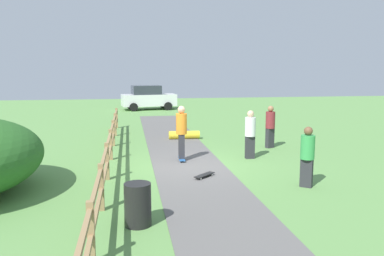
{
  "coord_description": "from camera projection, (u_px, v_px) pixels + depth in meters",
  "views": [
    {
      "loc": [
        -1.94,
        -12.74,
        3.23
      ],
      "look_at": [
        0.42,
        1.79,
        1.0
      ],
      "focal_mm": 36.78,
      "sensor_mm": 36.0,
      "label": 1
    }
  ],
  "objects": [
    {
      "name": "ground_plane",
      "position": [
        188.0,
        165.0,
        13.23
      ],
      "size": [
        60.0,
        60.0,
        0.0
      ],
      "primitive_type": "plane",
      "color": "#60934C"
    },
    {
      "name": "bystander_white",
      "position": [
        250.0,
        132.0,
        14.14
      ],
      "size": [
        0.38,
        0.38,
        1.75
      ],
      "color": "#2D2D33",
      "rests_on": "ground_plane"
    },
    {
      "name": "wooden_fence",
      "position": [
        109.0,
        149.0,
        12.72
      ],
      "size": [
        0.12,
        18.12,
        1.1
      ],
      "color": "#997A51",
      "rests_on": "ground_plane"
    },
    {
      "name": "skateboard_loose",
      "position": [
        204.0,
        175.0,
        11.72
      ],
      "size": [
        0.72,
        0.69,
        0.08
      ],
      "color": "black",
      "rests_on": "asphalt_path"
    },
    {
      "name": "bystander_green",
      "position": [
        307.0,
        154.0,
        10.71
      ],
      "size": [
        0.53,
        0.53,
        1.68
      ],
      "color": "#2D2D33",
      "rests_on": "ground_plane"
    },
    {
      "name": "bystander_maroon",
      "position": [
        270.0,
        125.0,
        16.06
      ],
      "size": [
        0.49,
        0.49,
        1.74
      ],
      "color": "#2D2D33",
      "rests_on": "ground_plane"
    },
    {
      "name": "skater_fallen",
      "position": [
        184.0,
        135.0,
        18.21
      ],
      "size": [
        1.41,
        1.14,
        0.36
      ],
      "color": "yellow",
      "rests_on": "asphalt_path"
    },
    {
      "name": "trash_bin",
      "position": [
        138.0,
        204.0,
        8.12
      ],
      "size": [
        0.56,
        0.56,
        0.9
      ],
      "primitive_type": "cylinder",
      "color": "black",
      "rests_on": "ground_plane"
    },
    {
      "name": "asphalt_path",
      "position": [
        188.0,
        165.0,
        13.23
      ],
      "size": [
        2.4,
        28.0,
        0.02
      ],
      "primitive_type": "cube",
      "color": "#605E5B",
      "rests_on": "ground_plane"
    },
    {
      "name": "skater_riding",
      "position": [
        181.0,
        130.0,
        13.71
      ],
      "size": [
        0.4,
        0.81,
        1.93
      ],
      "color": "#265999",
      "rests_on": "asphalt_path"
    },
    {
      "name": "parked_car_white",
      "position": [
        148.0,
        98.0,
        31.02
      ],
      "size": [
        4.39,
        2.43,
        1.92
      ],
      "color": "silver",
      "rests_on": "ground_plane"
    }
  ]
}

